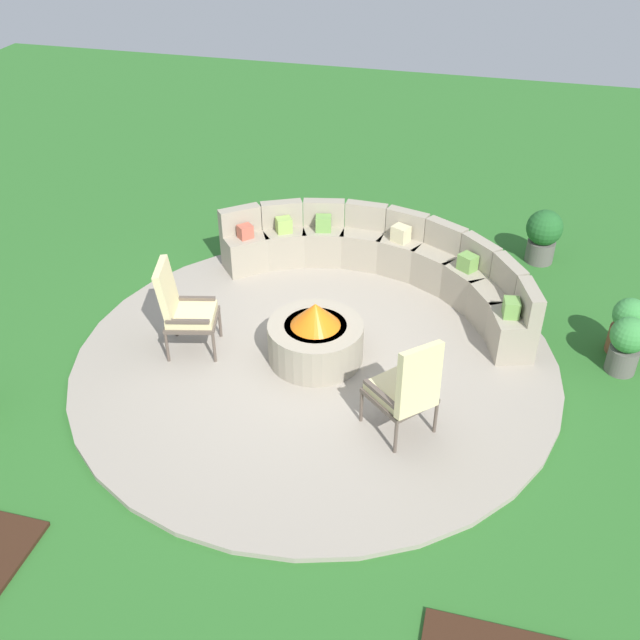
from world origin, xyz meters
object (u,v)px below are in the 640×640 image
at_px(fire_pit, 316,337).
at_px(lounge_chair_front_left, 182,308).
at_px(potted_plant_0, 627,325).
at_px(potted_plant_1, 627,343).
at_px(curved_stone_bench, 388,262).
at_px(potted_plant_2, 543,234).
at_px(lounge_chair_front_right, 407,388).

bearing_deg(fire_pit, lounge_chair_front_left, -172.26).
height_order(lounge_chair_front_left, potted_plant_0, lounge_chair_front_left).
xyz_separation_m(lounge_chair_front_left, potted_plant_1, (4.87, 0.92, -0.24)).
relative_size(curved_stone_bench, potted_plant_1, 6.08).
bearing_deg(potted_plant_1, potted_plant_2, 111.49).
relative_size(fire_pit, lounge_chair_front_left, 0.96).
relative_size(lounge_chair_front_right, potted_plant_0, 1.60).
xyz_separation_m(potted_plant_0, potted_plant_2, (-0.95, 1.95, 0.05)).
height_order(potted_plant_0, potted_plant_2, potted_plant_2).
height_order(lounge_chair_front_left, potted_plant_2, lounge_chair_front_left).
distance_m(lounge_chair_front_right, potted_plant_0, 3.05).
bearing_deg(potted_plant_2, lounge_chair_front_left, -140.53).
bearing_deg(lounge_chair_front_right, potted_plant_2, 23.20).
xyz_separation_m(curved_stone_bench, potted_plant_1, (2.88, -1.05, -0.02)).
height_order(lounge_chair_front_right, potted_plant_2, lounge_chair_front_right).
distance_m(lounge_chair_front_left, potted_plant_0, 5.08).
bearing_deg(potted_plant_2, potted_plant_0, -64.03).
height_order(curved_stone_bench, potted_plant_2, curved_stone_bench).
height_order(lounge_chair_front_right, potted_plant_1, lounge_chair_front_right).
xyz_separation_m(lounge_chair_front_right, potted_plant_2, (1.29, 4.01, -0.21)).
bearing_deg(fire_pit, potted_plant_0, 17.88).
bearing_deg(lounge_chair_front_left, lounge_chair_front_right, 60.62).
xyz_separation_m(curved_stone_bench, lounge_chair_front_left, (-2.00, -1.98, 0.23)).
relative_size(curved_stone_bench, potted_plant_2, 5.49).
relative_size(lounge_chair_front_right, potted_plant_2, 1.48).
distance_m(curved_stone_bench, lounge_chair_front_right, 2.82).
relative_size(lounge_chair_front_right, potted_plant_1, 1.64).
bearing_deg(potted_plant_0, potted_plant_2, 115.97).
bearing_deg(potted_plant_1, fire_pit, -167.99).
height_order(curved_stone_bench, potted_plant_1, curved_stone_bench).
relative_size(curved_stone_bench, lounge_chair_front_right, 3.71).
height_order(lounge_chair_front_right, potted_plant_0, lounge_chair_front_right).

